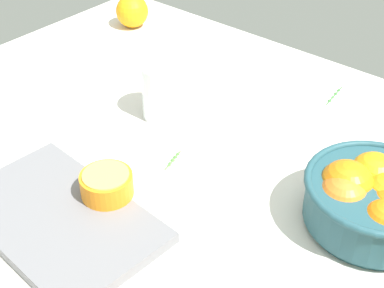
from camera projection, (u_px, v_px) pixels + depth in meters
ground_plane at (190, 184)px, 99.60cm from camera, size 140.47×109.87×3.00cm
fruit_bowl at (371, 199)px, 86.38cm from camera, size 22.49×22.49×10.72cm
second_glass at (163, 94)px, 111.86cm from camera, size 8.66×8.66×11.41cm
cutting_board at (59, 218)px, 88.97cm from camera, size 35.16×23.08×1.93cm
orange_half_0 at (107, 184)px, 91.03cm from camera, size 8.70×8.70×4.23cm
loose_orange_1 at (132, 11)px, 147.01cm from camera, size 8.57×8.57×8.57cm
herb_sprig_0 at (173, 159)px, 102.54cm from camera, size 1.79×6.11×0.83cm
herb_sprig_1 at (334, 95)px, 120.70cm from camera, size 1.36×8.65×0.79cm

